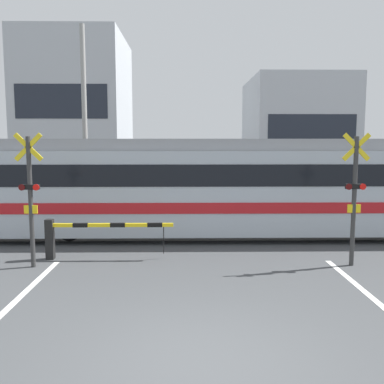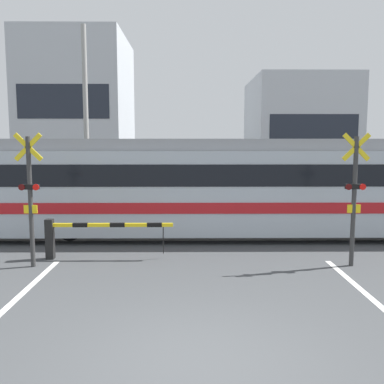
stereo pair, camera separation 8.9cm
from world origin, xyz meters
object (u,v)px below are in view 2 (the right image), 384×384
object	(u,v)px
crossing_barrier_far	(264,201)
crossing_signal_left	(30,194)
commuter_train	(258,184)
crossing_barrier_near	(81,232)
crossing_signal_right	(354,193)
pedestrian	(200,188)

from	to	relation	value
crossing_barrier_far	crossing_signal_left	size ratio (longest dim) A/B	1.02
commuter_train	crossing_barrier_far	xyz separation A→B (m)	(0.78, 3.14, -0.98)
crossing_barrier_near	crossing_signal_right	distance (m)	6.94
crossing_barrier_near	crossing_signal_right	bearing A→B (deg)	-5.84
crossing_barrier_near	crossing_barrier_far	size ratio (longest dim) A/B	1.00
pedestrian	crossing_barrier_far	bearing A→B (deg)	-52.77
commuter_train	crossing_barrier_far	size ratio (longest dim) A/B	5.76
crossing_signal_left	pedestrian	size ratio (longest dim) A/B	2.10
pedestrian	commuter_train	bearing A→B (deg)	-75.30
commuter_train	crossing_signal_right	distance (m)	3.90
commuter_train	crossing_signal_right	world-z (taller)	crossing_signal_right
commuter_train	crossing_barrier_far	world-z (taller)	commuter_train
crossing_barrier_far	crossing_signal_left	distance (m)	9.56
pedestrian	crossing_signal_left	bearing A→B (deg)	-114.02
commuter_train	pedestrian	distance (m)	6.61
commuter_train	crossing_barrier_near	distance (m)	5.83
crossing_signal_left	crossing_signal_right	distance (m)	7.82
commuter_train	pedestrian	bearing A→B (deg)	104.70
crossing_barrier_near	crossing_signal_left	distance (m)	1.64
commuter_train	crossing_barrier_near	size ratio (longest dim) A/B	5.76
commuter_train	crossing_signal_left	size ratio (longest dim) A/B	5.85
crossing_signal_left	pedestrian	xyz separation A→B (m)	(4.38, 9.82, -0.91)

